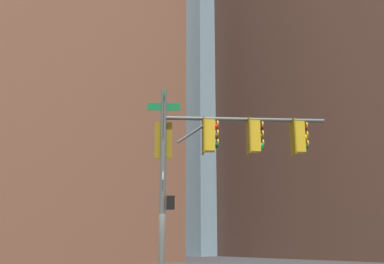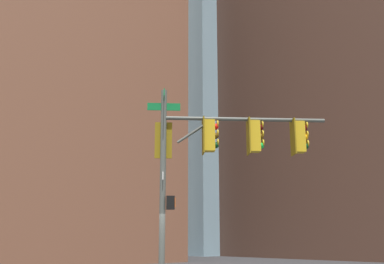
{
  "view_description": "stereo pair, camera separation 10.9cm",
  "coord_description": "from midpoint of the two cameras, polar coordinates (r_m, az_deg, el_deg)",
  "views": [
    {
      "loc": [
        11.53,
        -8.69,
        1.75
      ],
      "look_at": [
        0.86,
        0.52,
        5.06
      ],
      "focal_mm": 42.86,
      "sensor_mm": 36.0,
      "label": 1
    },
    {
      "loc": [
        11.6,
        -8.61,
        1.75
      ],
      "look_at": [
        0.86,
        0.52,
        5.06
      ],
      "focal_mm": 42.86,
      "sensor_mm": 36.0,
      "label": 2
    }
  ],
  "objects": [
    {
      "name": "signal_pole_assembly",
      "position": [
        14.48,
        2.65,
        -2.1
      ],
      "size": [
        3.68,
        4.65,
        6.42
      ],
      "rotation": [
        0.0,
        0.0,
        0.93
      ],
      "color": "#4C514C",
      "rests_on": "ground_plane"
    },
    {
      "name": "building_brick_nearside",
      "position": [
        44.98,
        -18.12,
        12.54
      ],
      "size": [
        18.87,
        18.32,
        41.58
      ],
      "primitive_type": "cube",
      "color": "brown",
      "rests_on": "ground_plane"
    },
    {
      "name": "building_brick_midblock",
      "position": [
        54.78,
        18.89,
        9.53
      ],
      "size": [
        23.5,
        19.14,
        44.5
      ],
      "primitive_type": "cube",
      "color": "#4C3328",
      "rests_on": "ground_plane"
    },
    {
      "name": "building_glass_tower",
      "position": [
        76.53,
        2.67,
        14.18
      ],
      "size": [
        25.62,
        28.93,
        73.85
      ],
      "primitive_type": "cube",
      "color": "#8CB2C6",
      "rests_on": "ground_plane"
    }
  ]
}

